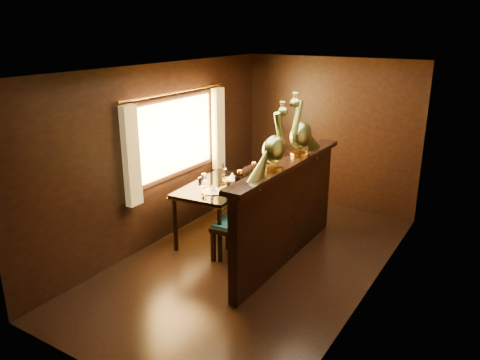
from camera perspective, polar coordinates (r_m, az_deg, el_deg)
The scene contains 8 objects.
ground at distance 6.26m, azimuth 1.59°, elevation -9.98°, with size 5.00×5.00×0.00m, color black.
room_shell at distance 5.74m, azimuth 1.08°, elevation 4.34°, with size 3.04×5.04×2.52m.
partition at distance 6.06m, azimuth 5.71°, elevation -3.61°, with size 0.26×2.70×1.36m.
dining_table at distance 6.66m, azimuth -2.51°, elevation -1.18°, with size 0.96×1.46×1.02m.
chair_left at distance 6.02m, azimuth 0.20°, elevation -3.91°, with size 0.51×0.53×1.33m.
chair_right at distance 6.98m, azimuth 3.28°, elevation -1.37°, with size 0.43×0.48×1.19m.
peacock_left at distance 5.41m, azimuth 4.20°, elevation 5.25°, with size 0.25×0.66×0.78m, color #1C5541, non-canonical shape.
peacock_right at distance 6.04m, azimuth 7.47°, elevation 6.86°, with size 0.27×0.71×0.85m, color #1C5541, non-canonical shape.
Camera 1 is at (2.77, -4.77, 2.97)m, focal length 35.00 mm.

